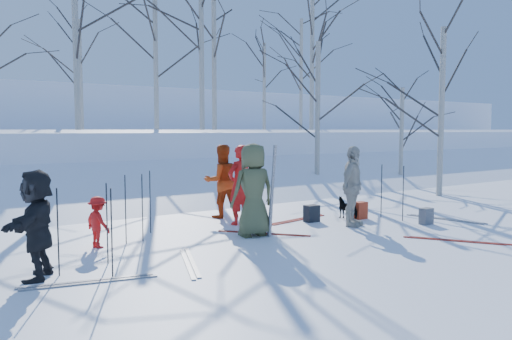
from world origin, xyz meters
TOP-DOWN VIEW (x-y plane):
  - ground at (0.00, 0.00)m, footprint 120.00×120.00m
  - snow_ramp at (0.00, 7.00)m, footprint 70.00×9.49m
  - snow_plateau at (0.00, 17.00)m, footprint 70.00×18.00m
  - far_hill at (0.00, 38.00)m, footprint 90.00×30.00m
  - skier_olive_center at (-0.59, 0.72)m, footprint 0.99×0.69m
  - skier_red_north at (-0.13, 1.98)m, footprint 0.75×0.56m
  - skier_redor_behind at (-0.04, 3.00)m, footprint 1.01×0.85m
  - skier_red_seated at (-3.57, 1.49)m, footprint 0.53×0.71m
  - skier_cream_east at (1.87, 0.34)m, footprint 1.16×0.89m
  - skier_grey_west at (-4.88, 0.03)m, footprint 1.13×1.56m
  - dog at (2.49, 1.10)m, footprint 0.41×0.68m
  - upright_ski_left at (-0.31, 0.44)m, footprint 0.11×0.17m
  - upright_ski_right at (-0.30, 0.46)m, footprint 0.10×0.23m
  - ski_pair_a at (4.40, -0.32)m, footprint 1.05×1.99m
  - ski_pair_b at (2.49, -1.92)m, footprint 1.96×2.09m
  - ski_pair_c at (-2.63, -0.45)m, footprint 1.42×2.03m
  - ski_pair_d at (-4.32, -0.60)m, footprint 0.99×1.98m
  - ski_pair_e at (1.35, 1.66)m, footprint 0.93×1.98m
  - ski_pair_f at (-0.29, 0.78)m, footprint 2.07×2.10m
  - ski_pole_a at (-4.59, -0.00)m, footprint 0.02×0.02m
  - ski_pole_b at (0.67, 2.43)m, footprint 0.02×0.02m
  - ski_pole_c at (-3.94, -0.50)m, footprint 0.02×0.02m
  - ski_pole_d at (-2.68, 1.52)m, footprint 0.02×0.02m
  - ski_pole_e at (-3.77, 0.27)m, footprint 0.02×0.02m
  - ski_pole_f at (-3.02, 1.52)m, footprint 0.02×0.02m
  - ski_pole_g at (3.31, 0.77)m, footprint 0.02×0.02m
  - ski_pole_h at (3.37, 0.14)m, footprint 0.02×0.02m
  - ski_pole_i at (-2.25, 2.21)m, footprint 0.02×0.02m
  - ski_pole_j at (0.81, 2.73)m, footprint 0.02×0.02m
  - backpack_red at (2.73, 0.93)m, footprint 0.32×0.22m
  - backpack_grey at (3.49, -0.45)m, footprint 0.30×0.20m
  - backpack_dark at (1.47, 1.29)m, footprint 0.34×0.24m
  - birch_plateau_d at (2.07, 12.15)m, footprint 4.92×4.92m
  - birch_plateau_e at (-0.02, 16.04)m, footprint 4.13×4.13m
  - birch_plateau_f at (7.71, 12.29)m, footprint 3.53×3.53m
  - birch_plateau_g at (3.41, 10.58)m, footprint 5.38×5.38m
  - birch_plateau_i at (9.46, 10.80)m, footprint 5.39×5.39m
  - birch_plateau_j at (-1.90, 9.29)m, footprint 5.07×5.07m
  - birch_plateau_k at (12.59, 15.50)m, footprint 5.15×5.15m
  - birch_plateau_l at (4.24, 11.03)m, footprint 5.10×5.10m
  - birch_edge_b at (8.11, 2.57)m, footprint 4.50×4.50m
  - birch_edge_c at (9.63, 5.48)m, footprint 3.31×3.31m
  - birch_edge_e at (5.73, 6.05)m, footprint 4.35×4.35m

SIDE VIEW (x-z plane):
  - ground at x=0.00m, z-range 0.00..0.00m
  - ski_pair_a at x=4.40m, z-range 0.00..0.02m
  - ski_pair_b at x=2.49m, z-range 0.00..0.02m
  - ski_pair_c at x=-2.63m, z-range 0.00..0.02m
  - ski_pair_d at x=-4.32m, z-range 0.00..0.02m
  - ski_pair_e at x=1.35m, z-range 0.00..0.02m
  - ski_pair_f at x=-0.29m, z-range 0.00..0.02m
  - snow_ramp at x=0.00m, z-range -1.91..2.21m
  - backpack_grey at x=3.49m, z-range 0.00..0.38m
  - backpack_dark at x=1.47m, z-range 0.00..0.40m
  - backpack_red at x=2.73m, z-range 0.00..0.42m
  - dog at x=2.49m, z-range 0.00..0.54m
  - skier_red_seated at x=-3.57m, z-range 0.00..0.97m
  - ski_pole_a at x=-4.59m, z-range 0.00..1.34m
  - ski_pole_b at x=0.67m, z-range 0.00..1.34m
  - ski_pole_c at x=-3.94m, z-range 0.00..1.34m
  - ski_pole_d at x=-2.68m, z-range 0.00..1.34m
  - ski_pole_e at x=-3.77m, z-range 0.00..1.34m
  - ski_pole_f at x=-3.02m, z-range 0.00..1.34m
  - ski_pole_g at x=3.31m, z-range 0.00..1.34m
  - ski_pole_h at x=3.37m, z-range 0.00..1.34m
  - ski_pole_i at x=-2.25m, z-range 0.00..1.34m
  - ski_pole_j at x=0.81m, z-range 0.00..1.34m
  - skier_grey_west at x=-4.88m, z-range 0.00..1.63m
  - skier_redor_behind at x=-0.04m, z-range 0.00..1.84m
  - skier_cream_east at x=1.87m, z-range 0.00..1.84m
  - skier_red_north at x=-0.13m, z-range 0.00..1.85m
  - upright_ski_left at x=-0.31m, z-range 0.00..1.90m
  - upright_ski_right at x=-0.30m, z-range 0.00..1.90m
  - skier_olive_center at x=-0.59m, z-range 0.00..1.93m
  - snow_plateau at x=0.00m, z-range -0.10..2.10m
  - birch_edge_c at x=9.63m, z-range 0.00..3.87m
  - far_hill at x=0.00m, z-range -1.00..5.00m
  - birch_edge_e at x=5.73m, z-range 0.00..5.36m
  - birch_edge_b at x=8.11m, z-range 0.00..5.56m
  - birch_plateau_f at x=7.71m, z-range 2.20..6.39m
  - birch_plateau_e at x=-0.02m, z-range 2.20..7.24m
  - birch_plateau_d at x=2.07m, z-range 2.20..8.37m
  - birch_plateau_j at x=-1.90m, z-range 2.20..8.58m
  - birch_plateau_l at x=4.24m, z-range 2.20..8.63m
  - birch_plateau_k at x=12.59m, z-range 2.20..8.70m
  - birch_plateau_g at x=3.41m, z-range 2.20..9.03m
  - birch_plateau_i at x=9.46m, z-range 2.20..9.04m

